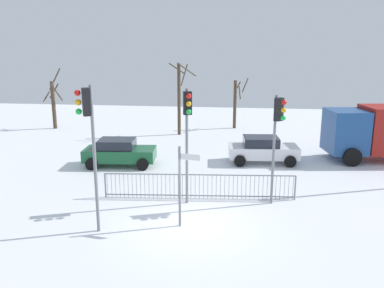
{
  "coord_description": "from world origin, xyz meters",
  "views": [
    {
      "loc": [
        1.74,
        -13.13,
        6.18
      ],
      "look_at": [
        -0.4,
        3.15,
        2.25
      ],
      "focal_mm": 36.97,
      "sensor_mm": 36.0,
      "label": 1
    }
  ],
  "objects": [
    {
      "name": "bare_tree_centre",
      "position": [
        1.11,
        18.43,
        2.07
      ],
      "size": [
        1.16,
        1.59,
        4.03
      ],
      "color": "#473828",
      "rests_on": "ground"
    },
    {
      "name": "traffic_light_mid_left",
      "position": [
        3.08,
        2.36,
        3.28
      ],
      "size": [
        0.46,
        0.48,
        4.47
      ],
      "rotation": [
        0.0,
        0.0,
        3.86
      ],
      "color": "slate",
      "rests_on": "ground"
    },
    {
      "name": "car_white_mid",
      "position": [
        2.86,
        8.55,
        0.77
      ],
      "size": [
        3.94,
        2.21,
        1.47
      ],
      "rotation": [
        0.0,
        0.0,
        0.09
      ],
      "color": "silver",
      "rests_on": "ground"
    },
    {
      "name": "traffic_light_mid_right",
      "position": [
        -0.42,
        1.93,
        3.45
      ],
      "size": [
        0.37,
        0.55,
        4.72
      ],
      "rotation": [
        0.0,
        0.0,
        3.47
      ],
      "color": "slate",
      "rests_on": "ground"
    },
    {
      "name": "pedestrian_guard_railing",
      "position": [
        -0.02,
        2.63,
        0.55
      ],
      "size": [
        8.08,
        0.78,
        1.07
      ],
      "rotation": [
        0.0,
        0.0,
        0.09
      ],
      "color": "slate",
      "rests_on": "ground"
    },
    {
      "name": "traffic_light_rear_right",
      "position": [
        -3.27,
        -0.99,
        3.71
      ],
      "size": [
        0.52,
        0.42,
        5.09
      ],
      "rotation": [
        0.0,
        0.0,
        2.09
      ],
      "color": "slate",
      "rests_on": "ground"
    },
    {
      "name": "direction_sign_post",
      "position": [
        -0.34,
        -0.17,
        1.65
      ],
      "size": [
        0.78,
        0.19,
        2.94
      ],
      "rotation": [
        0.0,
        0.0,
        -0.18
      ],
      "color": "slate",
      "rests_on": "ground"
    },
    {
      "name": "car_green_trailing",
      "position": [
        -4.89,
        6.94,
        0.77
      ],
      "size": [
        3.95,
        2.24,
        1.47
      ],
      "rotation": [
        0.0,
        0.0,
        0.1
      ],
      "color": "#195933",
      "rests_on": "ground"
    },
    {
      "name": "bare_tree_left",
      "position": [
        -2.93,
        15.39,
        2.83
      ],
      "size": [
        1.9,
        1.94,
        5.32
      ],
      "color": "#473828",
      "rests_on": "ground"
    },
    {
      "name": "ground_plane",
      "position": [
        0.0,
        0.0,
        0.0
      ],
      "size": [
        60.0,
        60.0,
        0.0
      ],
      "primitive_type": "plane",
      "color": "white"
    },
    {
      "name": "bare_tree_right",
      "position": [
        -13.25,
        16.44,
        2.1
      ],
      "size": [
        1.31,
        1.31,
        4.77
      ],
      "color": "#473828",
      "rests_on": "ground"
    }
  ]
}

